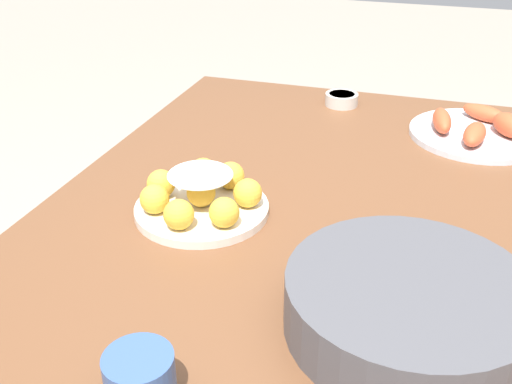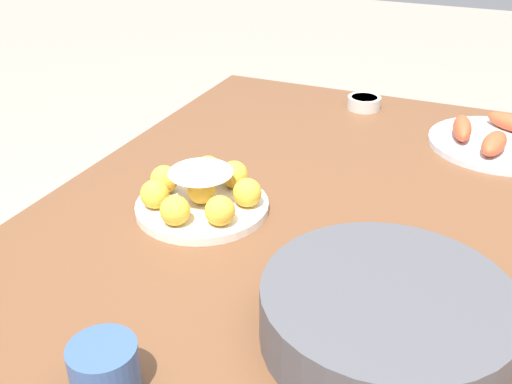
{
  "view_description": "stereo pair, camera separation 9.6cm",
  "coord_description": "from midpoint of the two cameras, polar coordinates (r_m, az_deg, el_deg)",
  "views": [
    {
      "loc": [
        0.94,
        0.2,
        1.32
      ],
      "look_at": [
        0.04,
        -0.09,
        0.8
      ],
      "focal_mm": 42.0,
      "sensor_mm": 36.0,
      "label": 1
    },
    {
      "loc": [
        0.91,
        0.29,
        1.32
      ],
      "look_at": [
        0.04,
        -0.09,
        0.8
      ],
      "focal_mm": 42.0,
      "sensor_mm": 36.0,
      "label": 2
    }
  ],
  "objects": [
    {
      "name": "serving_bowl",
      "position": [
        0.83,
        11.05,
        -10.44
      ],
      "size": [
        0.33,
        0.33,
        0.08
      ],
      "color": "#4C4C51",
      "rests_on": "dining_table"
    },
    {
      "name": "sauce_bowl",
      "position": [
        1.61,
        6.45,
        8.77
      ],
      "size": [
        0.09,
        0.09,
        0.03
      ],
      "color": "beige",
      "rests_on": "dining_table"
    },
    {
      "name": "dining_table",
      "position": [
        1.16,
        2.53,
        -5.76
      ],
      "size": [
        1.37,
        0.98,
        0.76
      ],
      "color": "brown",
      "rests_on": "ground_plane"
    },
    {
      "name": "cake_plate",
      "position": [
        1.09,
        -7.79,
        -0.55
      ],
      "size": [
        0.24,
        0.24,
        0.09
      ],
      "color": "silver",
      "rests_on": "dining_table"
    },
    {
      "name": "cup_near",
      "position": [
        0.75,
        -14.79,
        -17.09
      ],
      "size": [
        0.08,
        0.08,
        0.07
      ],
      "color": "#38568E",
      "rests_on": "dining_table"
    },
    {
      "name": "seafood_platter",
      "position": [
        1.47,
        18.62,
        5.57
      ],
      "size": [
        0.31,
        0.31,
        0.07
      ],
      "color": "silver",
      "rests_on": "dining_table"
    }
  ]
}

